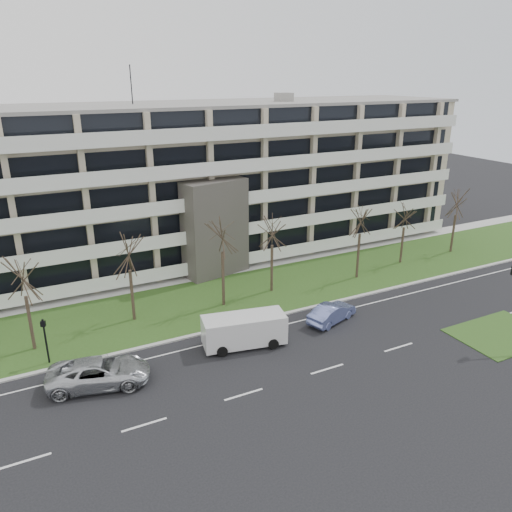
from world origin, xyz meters
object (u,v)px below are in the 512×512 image
blue_sedan (332,313)px  white_van (245,328)px  pedestrian_signal (45,336)px  silver_pickup (99,373)px

blue_sedan → white_van: 7.49m
white_van → pedestrian_signal: (-12.56, 3.73, 0.72)m
silver_pickup → pedestrian_signal: (-2.53, 4.00, 1.21)m
silver_pickup → pedestrian_signal: bearing=46.4°
white_van → blue_sedan: bearing=12.3°
silver_pickup → white_van: size_ratio=1.01×
silver_pickup → white_van: (10.03, 0.27, 0.49)m
silver_pickup → blue_sedan: (17.49, 0.44, -0.12)m
silver_pickup → pedestrian_signal: pedestrian_signal is taller
pedestrian_signal → silver_pickup: bearing=-39.3°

